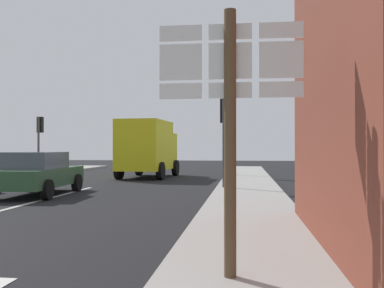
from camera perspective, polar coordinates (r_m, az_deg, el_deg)
ground_plane at (r=16.26m, az=-15.61°, el=-6.18°), size 80.00×80.00×0.00m
sidewalk_right at (r=13.04m, az=7.48°, el=-7.30°), size 2.38×44.00×0.14m
lane_centre_stripe at (r=12.68m, az=-22.61°, el=-7.75°), size 0.16×12.00×0.01m
sedan_far at (r=15.67m, az=-19.61°, el=-3.60°), size 2.11×4.27×1.47m
delivery_truck at (r=23.60m, az=-5.81°, el=-0.41°), size 2.75×5.13×3.05m
route_sign_post at (r=5.02m, az=5.03°, el=3.96°), size 1.66×0.14×3.20m
traffic_light_far_left at (r=26.28m, az=-19.36°, el=1.48°), size 0.30×0.49×3.39m
traffic_light_near_right at (r=16.42m, az=4.24°, el=2.81°), size 0.30×0.49×3.46m
traffic_light_far_right at (r=23.98m, az=5.08°, el=1.94°), size 0.30×0.49×3.56m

